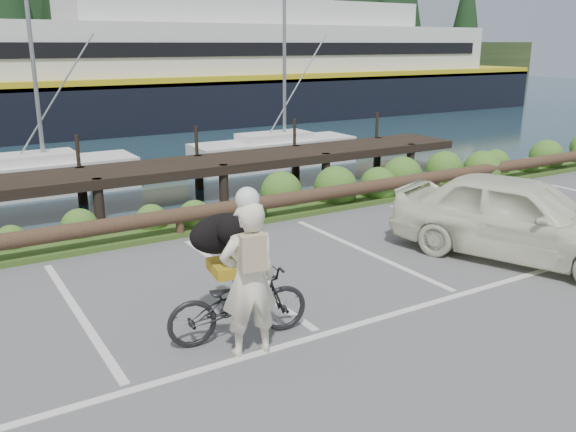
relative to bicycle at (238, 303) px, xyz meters
name	(u,v)px	position (x,y,z in m)	size (l,w,h in m)	color
ground	(306,324)	(0.97, -0.11, -0.49)	(72.00, 72.00, 0.00)	#545457
vegetation_strip	(168,226)	(0.97, 5.19, -0.44)	(34.00, 1.60, 0.10)	#3D5B21
log_rail	(181,237)	(0.97, 4.49, -0.49)	(32.00, 0.30, 0.60)	#443021
bicycle	(238,303)	(0.00, 0.00, 0.00)	(0.66, 1.88, 0.99)	black
cyclist	(249,279)	(-0.07, -0.43, 0.49)	(0.72, 0.47, 1.97)	white
dog	(223,233)	(0.09, 0.60, 0.77)	(0.96, 0.47, 0.55)	black
parked_car	(519,217)	(5.68, 0.19, 0.26)	(1.79, 4.45, 1.52)	#E9EACD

